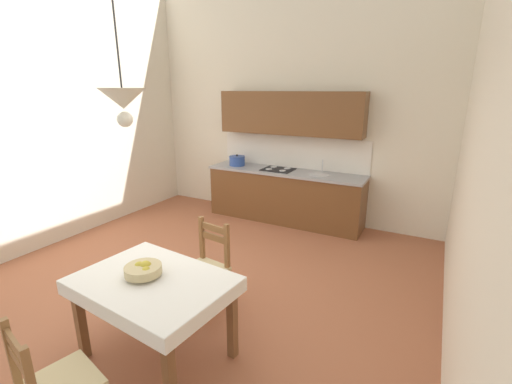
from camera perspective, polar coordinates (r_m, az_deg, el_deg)
ground_plane at (r=4.28m, az=-11.10°, el=-16.15°), size 5.81×6.45×0.10m
wall_back at (r=6.20m, az=5.85°, el=15.03°), size 5.81×0.12×4.18m
wall_left at (r=5.72m, az=-34.20°, el=12.26°), size 0.12×6.45×4.18m
wall_right at (r=2.77m, az=35.04°, el=10.60°), size 0.12×6.45×4.18m
kitchen_cabinetry at (r=6.03m, az=4.88°, el=3.17°), size 2.72×0.63×2.20m
dining_table at (r=3.11m, az=-16.32°, el=-15.63°), size 1.33×1.01×0.75m
dining_chair_kitchen_side at (r=3.76m, az=-8.19°, el=-12.17°), size 0.48×0.48×0.93m
fruit_bowl at (r=3.07m, az=-17.89°, el=-11.97°), size 0.30×0.30×0.12m
pendant_lamp at (r=2.65m, az=-20.88°, el=13.84°), size 0.32×0.32×0.80m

